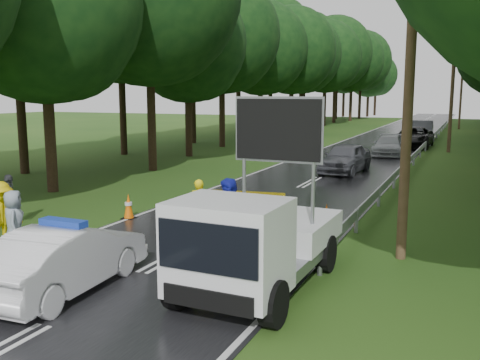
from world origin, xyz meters
The scene contains 22 objects.
ground centered at (0.00, 0.00, 0.00)m, with size 160.00×160.00×0.00m, color #1E4614.
road centered at (0.00, 30.00, 0.01)m, with size 7.00×140.00×0.02m, color black.
guardrail centered at (3.70, 29.67, 0.55)m, with size 0.12×60.06×0.70m.
utility_pole_near centered at (5.20, 2.00, 5.06)m, with size 1.40×0.24×10.00m.
utility_pole_mid centered at (5.20, 28.00, 5.06)m, with size 1.40×0.24×10.00m.
utility_pole_far centered at (5.20, 54.00, 5.06)m, with size 1.40×0.24×10.00m.
police_sedan centered at (-0.80, -3.02, 0.68)m, with size 1.69×4.22×1.50m.
work_truck centered at (2.75, -1.53, 1.06)m, with size 2.32×4.95×3.90m.
barrier centered at (0.30, 4.00, 0.74)m, with size 2.34×0.40×0.97m.
officer centered at (-0.47, 2.15, 0.79)m, with size 0.58×0.38×1.59m, color #FFEB0D.
civilian centered at (1.29, 0.50, 0.98)m, with size 0.95×0.74×1.96m, color #1C25B8.
bystander_left centered at (-4.46, -1.24, 0.88)m, with size 1.14×0.66×1.77m, color yellow.
bystander_mid centered at (-6.23, 0.69, 0.79)m, with size 0.93×0.39×1.58m, color #3D3E44.
bystander_right centered at (-3.80, -1.46, 0.81)m, with size 0.79×0.52×1.62m, color #8796A3.
queue_car_first centered at (0.80, 15.62, 0.76)m, with size 1.79×4.45×1.52m, color #42444A.
queue_car_second centered at (1.70, 24.42, 0.65)m, with size 1.82×4.47×1.30m, color #ABAEB3.
queue_car_third centered at (2.60, 30.42, 0.77)m, with size 2.55×5.52×1.53m, color black.
queue_car_fourth centered at (2.60, 37.97, 0.82)m, with size 1.74×4.99×1.64m, color #414349.
cone_center centered at (-0.89, 1.55, 0.38)m, with size 0.37×0.37×0.79m.
cone_far centered at (1.09, 5.00, 0.40)m, with size 0.39×0.39×0.82m.
cone_left_mid centered at (-3.40, 2.84, 0.40)m, with size 0.39×0.39×0.83m.
cone_right centered at (2.84, 3.88, 0.40)m, with size 0.39×0.39×0.82m.
Camera 1 is at (6.62, -11.18, 4.02)m, focal length 40.00 mm.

